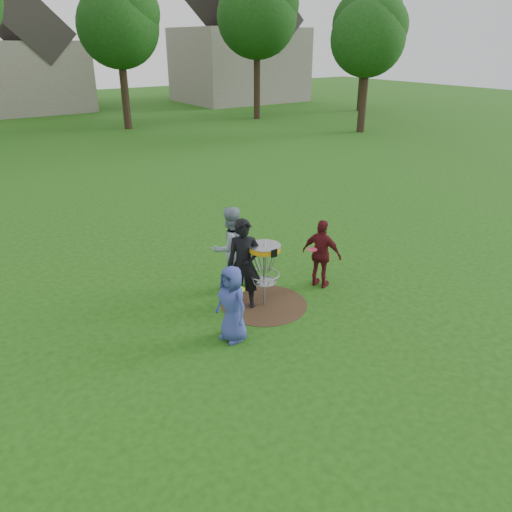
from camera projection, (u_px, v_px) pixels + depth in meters
ground at (264, 304)px, 10.43m from camera, size 100.00×100.00×0.00m
dirt_patch at (264, 304)px, 10.43m from camera, size 1.80×1.80×0.01m
player_blue at (232, 304)px, 8.95m from camera, size 0.57×0.77×1.46m
player_black at (244, 264)px, 10.00m from camera, size 0.82×0.74×1.89m
player_grey at (230, 248)px, 10.83m from camera, size 0.91×0.71×1.86m
player_maroon at (322, 254)px, 10.91m from camera, size 0.72×0.99×1.55m
disc_on_grass at (230, 308)px, 10.29m from camera, size 0.22×0.22×0.02m
disc_golf_basket at (264, 260)px, 10.02m from camera, size 0.66×0.67×1.38m
held_discs at (263, 258)px, 10.08m from camera, size 2.46×1.63×0.28m
tree_row at (22, 14)px, 23.79m from camera, size 51.20×17.42×9.90m
house_row at (55, 53)px, 36.23m from camera, size 44.50×10.65×11.62m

